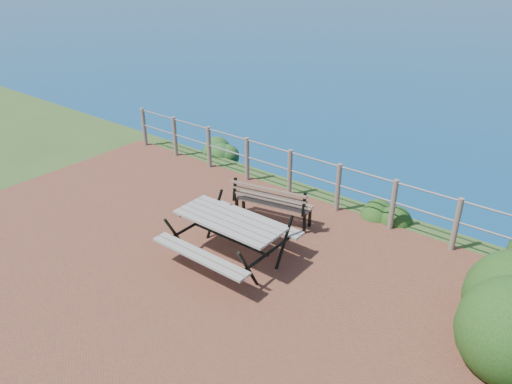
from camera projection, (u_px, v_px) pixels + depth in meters
ground at (174, 267)px, 8.28m from camera, size 10.00×7.00×0.12m
safety_railing at (290, 170)px, 10.37m from camera, size 9.40×0.10×1.00m
picnic_table at (230, 235)px, 8.23m from camera, size 1.85×1.60×0.78m
park_bench at (273, 196)px, 9.34m from camera, size 1.56×0.69×0.85m
shrub_lip_west at (218, 153)px, 12.69m from camera, size 0.73×0.73×0.45m
shrub_lip_east at (386, 216)px, 9.79m from camera, size 0.71×0.71×0.42m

